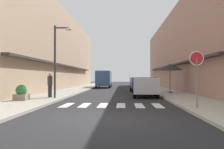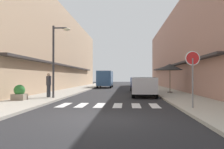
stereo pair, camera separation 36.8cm
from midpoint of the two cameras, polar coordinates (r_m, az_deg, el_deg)
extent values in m
plane|color=#232326|center=(28.40, 0.98, -3.61)|extent=(107.35, 107.35, 0.00)
cube|color=#9E998E|center=(28.93, -8.58, -3.43)|extent=(2.96, 68.31, 0.12)
cube|color=#ADA899|center=(28.67, 10.62, -3.45)|extent=(2.96, 68.31, 0.12)
cube|color=tan|center=(31.46, -15.22, 5.40)|extent=(5.00, 45.92, 9.54)
cube|color=#332D2D|center=(30.59, -10.32, 1.86)|extent=(0.50, 32.14, 0.16)
cube|color=#A87A6B|center=(31.01, 17.55, 5.27)|extent=(5.00, 45.92, 9.30)
cube|color=#332D2D|center=(30.28, 12.53, 1.89)|extent=(0.50, 32.14, 0.16)
cube|color=silver|center=(13.53, -11.00, -6.85)|extent=(0.45, 2.20, 0.01)
cube|color=silver|center=(13.35, -7.00, -6.95)|extent=(0.45, 2.20, 0.01)
cube|color=silver|center=(13.22, -2.90, -7.01)|extent=(0.45, 2.20, 0.01)
cube|color=silver|center=(13.17, 1.25, -7.04)|extent=(0.45, 2.20, 0.01)
cube|color=silver|center=(13.18, 5.41, -7.03)|extent=(0.45, 2.20, 0.01)
cube|color=silver|center=(13.26, 9.54, -6.99)|extent=(0.45, 2.20, 0.01)
cube|color=silver|center=(19.07, 7.04, -2.40)|extent=(1.96, 4.45, 1.13)
cube|color=black|center=(18.84, 7.10, -1.50)|extent=(1.59, 2.51, 0.56)
cylinder|color=black|center=(20.52, 4.70, -3.86)|extent=(0.25, 0.65, 0.64)
cylinder|color=black|center=(20.57, 9.14, -3.85)|extent=(0.25, 0.65, 0.64)
cylinder|color=black|center=(17.65, 4.60, -4.39)|extent=(0.25, 0.65, 0.64)
cylinder|color=black|center=(17.70, 9.77, -4.37)|extent=(0.25, 0.65, 0.64)
cube|color=navy|center=(25.81, 5.86, -1.94)|extent=(1.88, 4.41, 1.13)
cube|color=black|center=(25.58, 5.89, -1.27)|extent=(1.54, 2.48, 0.56)
cylinder|color=black|center=(27.20, 3.92, -3.07)|extent=(0.24, 0.65, 0.64)
cylinder|color=black|center=(27.34, 7.26, -3.05)|extent=(0.24, 0.65, 0.64)
cylinder|color=black|center=(24.33, 4.29, -3.35)|extent=(0.24, 0.65, 0.64)
cylinder|color=black|center=(24.48, 8.02, -3.33)|extent=(0.24, 0.65, 0.64)
cube|color=#33598C|center=(35.48, -2.14, -0.86)|extent=(1.96, 5.40, 2.03)
cube|color=black|center=(35.22, -2.17, 0.37)|extent=(1.64, 3.03, 0.56)
cylinder|color=black|center=(37.35, -3.29, -2.41)|extent=(0.22, 0.64, 0.64)
cylinder|color=black|center=(37.22, -0.55, -2.41)|extent=(0.22, 0.64, 0.64)
cylinder|color=black|center=(33.81, -3.89, -2.59)|extent=(0.22, 0.64, 0.64)
cylinder|color=black|center=(33.66, -0.86, -2.60)|extent=(0.22, 0.64, 0.64)
cylinder|color=slate|center=(11.74, 17.86, -1.85)|extent=(0.07, 0.07, 2.20)
cylinder|color=red|center=(11.77, 17.84, 3.51)|extent=(0.64, 0.03, 0.64)
torus|color=white|center=(11.77, 17.84, 3.51)|extent=(0.65, 0.05, 0.65)
cylinder|color=#38383D|center=(17.10, -13.48, 2.87)|extent=(0.14, 0.14, 4.79)
cylinder|color=#38383D|center=(17.27, -12.00, 10.36)|extent=(0.90, 0.10, 0.10)
ellipsoid|color=beige|center=(17.14, -10.52, 10.09)|extent=(0.44, 0.28, 0.20)
cylinder|color=#262626|center=(22.97, 12.63, -3.93)|extent=(0.48, 0.48, 0.06)
cylinder|color=#4C3823|center=(22.93, 12.62, -1.15)|extent=(0.06, 0.06, 2.28)
cone|color=black|center=(22.95, 12.61, 1.70)|extent=(2.26, 2.26, 0.55)
cube|color=gray|center=(15.89, -20.57, -4.84)|extent=(0.75, 0.75, 0.36)
sphere|color=#2D7533|center=(15.87, -20.57, -3.37)|extent=(0.65, 0.65, 0.65)
cylinder|color=#282B33|center=(17.59, -14.51, -3.72)|extent=(0.26, 0.26, 0.81)
cylinder|color=#333338|center=(17.57, -14.51, -1.37)|extent=(0.34, 0.34, 0.64)
sphere|color=tan|center=(17.57, -14.50, 0.03)|extent=(0.22, 0.22, 0.22)
camera|label=1|loc=(0.18, -90.44, 0.00)|focal=40.19mm
camera|label=2|loc=(0.18, 89.56, 0.00)|focal=40.19mm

